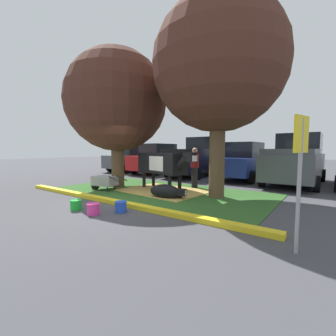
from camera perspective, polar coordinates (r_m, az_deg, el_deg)
name	(u,v)px	position (r m, az deg, el deg)	size (l,w,h in m)	color
ground_plane	(122,203)	(7.11, -11.55, -8.68)	(80.00, 80.00, 0.00)	#424247
grass_island	(159,191)	(8.81, -2.23, -5.93)	(8.31, 4.37, 0.02)	#2D5B23
curb_yellow	(112,201)	(7.15, -14.01, -8.15)	(9.51, 0.24, 0.12)	yellow
hay_bedding	(163,191)	(8.84, -1.15, -5.79)	(3.20, 2.40, 0.04)	tan
shade_tree_left	(117,101)	(10.33, -12.85, 16.12)	(4.32, 4.32, 5.88)	brown
shade_tree_right	(219,66)	(8.23, 12.65, 23.87)	(4.34, 4.34, 6.55)	brown
cow_holstein	(162,163)	(8.96, -1.42, 1.15)	(3.07, 1.27, 1.53)	black
calf_lying	(166,192)	(7.54, -0.51, -5.97)	(1.33, 0.65, 0.48)	black
person_handler	(195,166)	(9.64, 6.76, 0.43)	(0.48, 0.34, 1.71)	black
wheelbarrow	(104,181)	(9.31, -15.79, -3.19)	(1.62, 0.79, 0.63)	gray
parking_sign	(300,157)	(3.99, 30.43, 2.31)	(0.16, 0.43, 2.14)	#99999E
bucket_green	(76,205)	(6.67, -22.21, -8.56)	(0.32, 0.32, 0.28)	green
bucket_pink	(93,209)	(6.05, -18.33, -9.75)	(0.33, 0.33, 0.28)	#EA3893
bucket_blue	(121,207)	(6.10, -11.84, -9.50)	(0.32, 0.32, 0.28)	blue
sedan_silver	(133,158)	(17.25, -8.84, 2.48)	(2.12, 4.45, 2.02)	#4C5156
sedan_red	(158,159)	(15.46, -2.48, 2.28)	(2.12, 4.45, 2.02)	red
pickup_truck_black	(198,158)	(14.28, 7.70, 2.56)	(2.33, 5.45, 2.42)	black
sedan_blue	(243,161)	(12.96, 18.48, 1.58)	(2.12, 4.45, 2.02)	navy
pickup_truck_maroon	(296,161)	(12.25, 29.58, 1.65)	(2.33, 5.45, 2.42)	#4C5156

